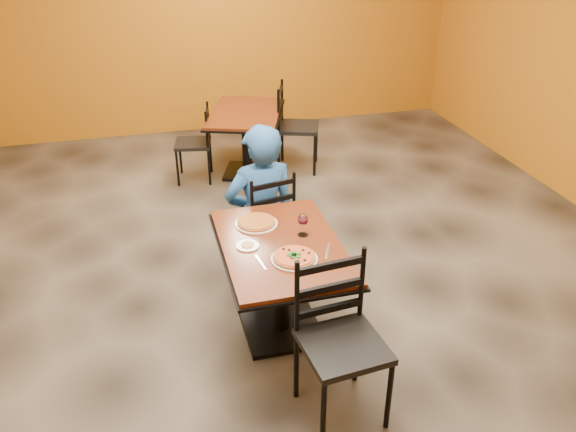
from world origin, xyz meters
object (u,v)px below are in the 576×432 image
object	(u,v)px
chair_main_far	(264,218)
chair_second_left	(193,144)
wine_glass	(303,224)
diner	(261,197)
table_second	(246,128)
pizza_main	(294,257)
plate_far	(256,224)
side_plate	(248,246)
chair_second_right	(298,128)
plate_main	(294,259)
table_main	(281,268)
pizza_far	(256,222)
chair_main_near	(343,347)

from	to	relation	value
chair_main_far	chair_second_left	bearing A→B (deg)	-91.47
wine_glass	diner	bearing A→B (deg)	97.24
table_second	diner	xyz separation A→B (m)	(-0.25, -1.90, 0.08)
pizza_main	plate_far	bearing A→B (deg)	105.10
table_second	chair_main_far	world-z (taller)	chair_main_far
chair_second_left	side_plate	world-z (taller)	chair_second_left
pizza_main	wine_glass	size ratio (longest dim) A/B	1.58
chair_second_right	pizza_main	xyz separation A→B (m)	(-0.89, -3.07, 0.27)
side_plate	wine_glass	xyz separation A→B (m)	(0.41, 0.05, 0.08)
table_second	plate_main	bearing A→B (deg)	-95.18
table_main	chair_main_far	distance (m)	0.93
plate_far	wine_glass	xyz separation A→B (m)	(0.28, -0.23, 0.08)
chair_second_left	pizza_far	bearing A→B (deg)	15.00
chair_second_right	diner	xyz separation A→B (m)	(-0.86, -1.90, 0.13)
table_main	pizza_main	size ratio (longest dim) A/B	4.33
table_second	chair_second_left	xyz separation A→B (m)	(-0.61, 0.00, -0.13)
chair_main_near	diner	bearing A→B (deg)	87.20
chair_second_left	pizza_far	distance (m)	2.57
diner	plate_main	world-z (taller)	diner
table_second	pizza_main	world-z (taller)	pizza_main
chair_second_left	wine_glass	bearing A→B (deg)	20.40
diner	pizza_main	world-z (taller)	diner
chair_main_near	table_main	bearing A→B (deg)	94.94
table_main	plate_main	distance (m)	0.29
table_main	side_plate	xyz separation A→B (m)	(-0.23, 0.03, 0.20)
table_main	plate_main	xyz separation A→B (m)	(0.04, -0.21, 0.20)
wine_glass	table_second	bearing A→B (deg)	87.19
pizza_main	chair_main_far	bearing A→B (deg)	87.66
diner	side_plate	xyz separation A→B (m)	(-0.29, -0.93, 0.12)
chair_main_far	plate_main	distance (m)	1.17
plate_main	pizza_far	bearing A→B (deg)	105.10
table_main	plate_far	world-z (taller)	plate_far
side_plate	chair_second_right	bearing A→B (deg)	67.83
chair_second_left	plate_main	world-z (taller)	chair_second_left
wine_glass	plate_far	bearing A→B (deg)	140.54
chair_main_far	plate_main	xyz separation A→B (m)	(-0.05, -1.13, 0.30)
table_main	plate_far	bearing A→B (deg)	108.45
table_main	plate_far	xyz separation A→B (m)	(-0.10, 0.31, 0.20)
side_plate	chair_main_near	bearing A→B (deg)	-66.17
table_second	chair_main_near	size ratio (longest dim) A/B	1.31
chair_second_right	chair_main_far	bearing A→B (deg)	176.25
table_main	side_plate	size ratio (longest dim) A/B	7.69
chair_main_far	diner	distance (m)	0.19
chair_main_near	wine_glass	bearing A→B (deg)	83.14
table_main	pizza_main	world-z (taller)	pizza_main
table_main	chair_second_left	size ratio (longest dim) A/B	1.44
plate_main	table_second	bearing A→B (deg)	84.82
pizza_main	side_plate	size ratio (longest dim) A/B	1.77
pizza_far	side_plate	xyz separation A→B (m)	(-0.12, -0.29, -0.02)
chair_main_far	side_plate	bearing A→B (deg)	58.28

